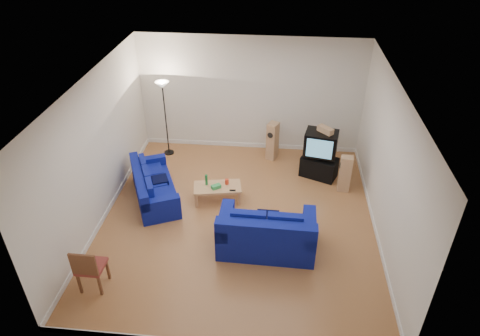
# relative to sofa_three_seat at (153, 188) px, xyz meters

# --- Properties ---
(room) EXTENTS (6.01, 6.51, 3.21)m
(room) POSITION_rel_sofa_three_seat_xyz_m (2.10, -0.57, 1.26)
(room) COLOR brown
(room) RESTS_ON ground
(sofa_three_seat) EXTENTS (1.60, 2.17, 0.77)m
(sofa_three_seat) POSITION_rel_sofa_three_seat_xyz_m (0.00, 0.00, 0.00)
(sofa_three_seat) COLOR #0E1358
(sofa_three_seat) RESTS_ON ground
(sofa_loveseat) EXTENTS (1.96, 1.13, 0.97)m
(sofa_loveseat) POSITION_rel_sofa_three_seat_xyz_m (2.76, -1.48, 0.08)
(sofa_loveseat) COLOR #0E1358
(sofa_loveseat) RESTS_ON ground
(coffee_table) EXTENTS (1.18, 0.73, 0.40)m
(coffee_table) POSITION_rel_sofa_three_seat_xyz_m (1.54, 0.07, 0.06)
(coffee_table) COLOR tan
(coffee_table) RESTS_ON ground
(bottle) EXTENTS (0.07, 0.07, 0.27)m
(bottle) POSITION_rel_sofa_three_seat_xyz_m (1.28, 0.12, 0.25)
(bottle) COLOR #197233
(bottle) RESTS_ON coffee_table
(tissue_box) EXTENTS (0.25, 0.22, 0.09)m
(tissue_box) POSITION_rel_sofa_three_seat_xyz_m (1.53, -0.00, 0.16)
(tissue_box) COLOR green
(tissue_box) RESTS_ON coffee_table
(red_canister) EXTENTS (0.12, 0.12, 0.13)m
(red_canister) POSITION_rel_sofa_three_seat_xyz_m (1.75, 0.19, 0.18)
(red_canister) COLOR red
(red_canister) RESTS_ON coffee_table
(remote) EXTENTS (0.15, 0.06, 0.02)m
(remote) POSITION_rel_sofa_three_seat_xyz_m (1.92, -0.07, 0.12)
(remote) COLOR black
(remote) RESTS_ON coffee_table
(tv_stand) EXTENTS (1.01, 0.80, 0.54)m
(tv_stand) POSITION_rel_sofa_three_seat_xyz_m (3.98, 1.35, -0.01)
(tv_stand) COLOR black
(tv_stand) RESTS_ON ground
(av_receiver) EXTENTS (0.46, 0.39, 0.10)m
(av_receiver) POSITION_rel_sofa_three_seat_xyz_m (3.95, 1.37, 0.31)
(av_receiver) COLOR black
(av_receiver) RESTS_ON tv_stand
(television) EXTENTS (0.88, 0.72, 0.61)m
(television) POSITION_rel_sofa_three_seat_xyz_m (3.96, 1.39, 0.66)
(television) COLOR black
(television) RESTS_ON av_receiver
(centre_speaker) EXTENTS (0.41, 0.41, 0.14)m
(centre_speaker) POSITION_rel_sofa_three_seat_xyz_m (4.03, 1.40, 1.03)
(centre_speaker) COLOR tan
(centre_speaker) RESTS_ON television
(speaker_left) EXTENTS (0.35, 0.38, 1.06)m
(speaker_left) POSITION_rel_sofa_three_seat_xyz_m (2.75, 2.13, 0.25)
(speaker_left) COLOR tan
(speaker_left) RESTS_ON ground
(speaker_right) EXTENTS (0.31, 0.24, 0.95)m
(speaker_right) POSITION_rel_sofa_three_seat_xyz_m (4.55, 0.78, 0.19)
(speaker_right) COLOR tan
(speaker_right) RESTS_ON ground
(floor_lamp) EXTENTS (0.36, 0.36, 2.12)m
(floor_lamp) POSITION_rel_sofa_three_seat_xyz_m (-0.13, 2.11, 1.46)
(floor_lamp) COLOR black
(floor_lamp) RESTS_ON ground
(dining_chair) EXTENTS (0.48, 0.48, 0.99)m
(dining_chair) POSITION_rel_sofa_three_seat_xyz_m (-0.35, -2.84, 0.26)
(dining_chair) COLOR brown
(dining_chair) RESTS_ON ground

